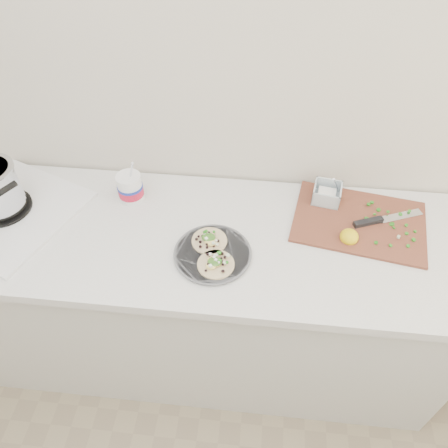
# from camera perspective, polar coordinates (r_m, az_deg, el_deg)

# --- Properties ---
(counter) EXTENTS (2.44, 0.66, 0.90)m
(counter) POSITION_cam_1_polar(r_m,az_deg,el_deg) (2.01, -7.83, -9.25)
(counter) COLOR beige
(counter) RESTS_ON ground
(taco_plate) EXTENTS (0.28, 0.28, 0.04)m
(taco_plate) POSITION_cam_1_polar(r_m,az_deg,el_deg) (1.54, -1.51, -3.71)
(taco_plate) COLOR #54565B
(taco_plate) RESTS_ON counter
(tub) EXTENTS (0.10, 0.10, 0.22)m
(tub) POSITION_cam_1_polar(r_m,az_deg,el_deg) (1.74, -12.13, 4.85)
(tub) COLOR white
(tub) RESTS_ON counter
(cutboard) EXTENTS (0.53, 0.41, 0.08)m
(cutboard) POSITION_cam_1_polar(r_m,az_deg,el_deg) (1.73, 17.03, 0.91)
(cutboard) COLOR brown
(cutboard) RESTS_ON counter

